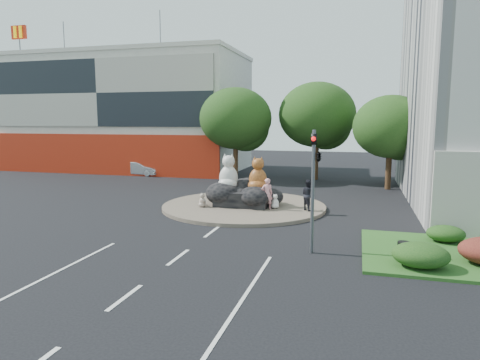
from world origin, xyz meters
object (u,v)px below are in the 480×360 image
(parked_car, at_px, (141,169))
(litter_bin, at_px, (403,251))
(cat_white, at_px, (229,172))
(pedestrian_dark, at_px, (308,195))
(kitten_calico, at_px, (202,200))
(pedestrian_pink, at_px, (267,194))
(kitten_white, at_px, (275,201))
(cat_tabby, at_px, (258,174))

(parked_car, relative_size, litter_bin, 5.89)
(cat_white, height_order, pedestrian_dark, cat_white)
(litter_bin, bearing_deg, kitten_calico, 147.09)
(litter_bin, bearing_deg, pedestrian_dark, 120.42)
(pedestrian_pink, bearing_deg, kitten_white, -158.76)
(cat_tabby, xyz_separation_m, pedestrian_dark, (3.09, -0.48, -1.06))
(cat_tabby, distance_m, litter_bin, 11.25)
(litter_bin, bearing_deg, kitten_white, 129.83)
(cat_tabby, relative_size, pedestrian_pink, 1.16)
(cat_white, bearing_deg, cat_tabby, -4.61)
(cat_white, relative_size, kitten_calico, 2.62)
(cat_white, height_order, pedestrian_pink, cat_white)
(cat_tabby, bearing_deg, litter_bin, -56.16)
(cat_tabby, height_order, pedestrian_dark, cat_tabby)
(kitten_calico, relative_size, pedestrian_dark, 0.48)
(pedestrian_pink, bearing_deg, cat_tabby, -70.93)
(pedestrian_dark, bearing_deg, kitten_white, 43.04)
(pedestrian_dark, bearing_deg, cat_white, 38.52)
(kitten_calico, bearing_deg, litter_bin, -1.56)
(cat_white, xyz_separation_m, litter_bin, (9.46, -8.20, -1.76))
(pedestrian_pink, relative_size, litter_bin, 2.64)
(cat_tabby, height_order, kitten_white, cat_tabby)
(pedestrian_pink, relative_size, pedestrian_dark, 1.01)
(parked_car, distance_m, litter_bin, 30.42)
(cat_tabby, bearing_deg, pedestrian_pink, -56.98)
(kitten_calico, relative_size, litter_bin, 1.24)
(kitten_calico, distance_m, litter_bin, 12.77)
(pedestrian_dark, xyz_separation_m, parked_car, (-17.81, 13.03, -0.43))
(cat_white, distance_m, pedestrian_dark, 5.12)
(kitten_calico, xyz_separation_m, pedestrian_pink, (3.88, 0.38, 0.49))
(kitten_white, relative_size, litter_bin, 1.26)
(pedestrian_pink, height_order, pedestrian_dark, pedestrian_pink)
(kitten_white, relative_size, pedestrian_pink, 0.48)
(kitten_calico, height_order, pedestrian_dark, pedestrian_dark)
(cat_white, xyz_separation_m, pedestrian_dark, (4.97, -0.55, -1.12))
(kitten_white, bearing_deg, kitten_calico, -179.29)
(cat_tabby, bearing_deg, kitten_calico, -168.22)
(cat_white, bearing_deg, pedestrian_dark, -8.96)
(pedestrian_dark, relative_size, parked_car, 0.44)
(litter_bin, bearing_deg, cat_tabby, 132.98)
(kitten_calico, relative_size, kitten_white, 0.98)
(pedestrian_pink, bearing_deg, litter_bin, 109.98)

